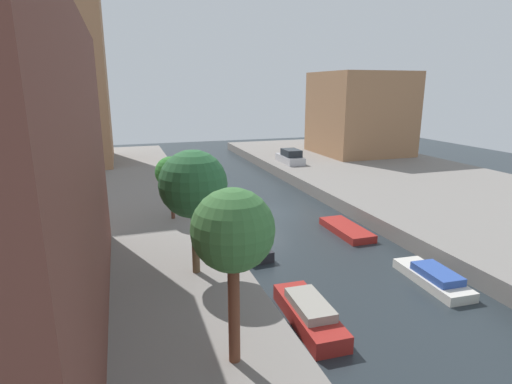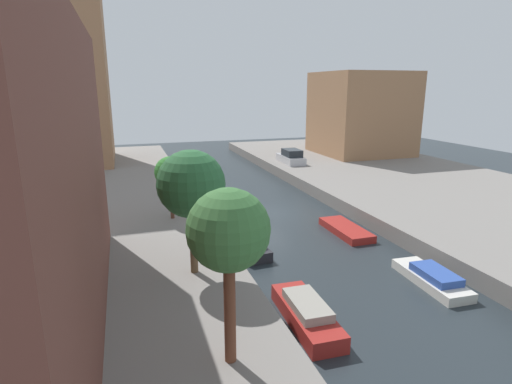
{
  "view_description": "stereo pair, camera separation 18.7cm",
  "coord_description": "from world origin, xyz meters",
  "px_view_note": "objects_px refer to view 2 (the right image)",
  "views": [
    {
      "loc": [
        -10.09,
        -27.25,
        9.08
      ],
      "look_at": [
        -0.15,
        2.88,
        0.92
      ],
      "focal_mm": 28.83,
      "sensor_mm": 36.0,
      "label": 1
    },
    {
      "loc": [
        -9.91,
        -27.3,
        9.08
      ],
      "look_at": [
        -0.15,
        2.88,
        0.92
      ],
      "focal_mm": 28.83,
      "sensor_mm": 36.0,
      "label": 2
    }
  ],
  "objects_px": {
    "parked_car": "(291,157)",
    "moored_boat_right_1": "(432,278)",
    "street_tree_2": "(170,173)",
    "moored_boat_left_1": "(306,313)",
    "apartment_tower_far": "(52,39)",
    "street_tree_0": "(228,232)",
    "moored_boat_right_2": "(346,230)",
    "moored_boat_left_2": "(249,247)",
    "moored_boat_left_3": "(221,214)",
    "moored_boat_left_4": "(199,189)",
    "low_block_right": "(361,113)",
    "street_tree_1": "(191,185)"
  },
  "relations": [
    {
      "from": "low_block_right",
      "to": "moored_boat_right_2",
      "type": "bearing_deg",
      "value": -123.11
    },
    {
      "from": "moored_boat_right_1",
      "to": "moored_boat_right_2",
      "type": "relative_size",
      "value": 0.99
    },
    {
      "from": "street_tree_2",
      "to": "moored_boat_left_1",
      "type": "height_order",
      "value": "street_tree_2"
    },
    {
      "from": "apartment_tower_far",
      "to": "moored_boat_left_1",
      "type": "height_order",
      "value": "apartment_tower_far"
    },
    {
      "from": "low_block_right",
      "to": "street_tree_0",
      "type": "bearing_deg",
      "value": -126.68
    },
    {
      "from": "low_block_right",
      "to": "street_tree_2",
      "type": "relative_size",
      "value": 2.56
    },
    {
      "from": "parked_car",
      "to": "moored_boat_right_1",
      "type": "height_order",
      "value": "parked_car"
    },
    {
      "from": "street_tree_2",
      "to": "moored_boat_left_4",
      "type": "xyz_separation_m",
      "value": [
        3.42,
        9.83,
        -3.64
      ]
    },
    {
      "from": "moored_boat_right_1",
      "to": "moored_boat_left_3",
      "type": "bearing_deg",
      "value": 118.63
    },
    {
      "from": "low_block_right",
      "to": "moored_boat_right_2",
      "type": "height_order",
      "value": "low_block_right"
    },
    {
      "from": "street_tree_0",
      "to": "street_tree_2",
      "type": "relative_size",
      "value": 1.37
    },
    {
      "from": "moored_boat_right_1",
      "to": "moored_boat_left_4",
      "type": "bearing_deg",
      "value": 109.48
    },
    {
      "from": "street_tree_2",
      "to": "moored_boat_left_1",
      "type": "relative_size",
      "value": 0.87
    },
    {
      "from": "moored_boat_right_1",
      "to": "street_tree_1",
      "type": "bearing_deg",
      "value": 165.78
    },
    {
      "from": "moored_boat_left_1",
      "to": "moored_boat_left_4",
      "type": "height_order",
      "value": "moored_boat_left_1"
    },
    {
      "from": "low_block_right",
      "to": "street_tree_1",
      "type": "distance_m",
      "value": 37.39
    },
    {
      "from": "moored_boat_left_1",
      "to": "moored_boat_left_3",
      "type": "relative_size",
      "value": 1.36
    },
    {
      "from": "moored_boat_left_1",
      "to": "moored_boat_right_2",
      "type": "relative_size",
      "value": 1.04
    },
    {
      "from": "moored_boat_right_2",
      "to": "street_tree_2",
      "type": "bearing_deg",
      "value": 162.01
    },
    {
      "from": "apartment_tower_far",
      "to": "moored_boat_right_1",
      "type": "distance_m",
      "value": 41.47
    },
    {
      "from": "low_block_right",
      "to": "parked_car",
      "type": "distance_m",
      "value": 12.09
    },
    {
      "from": "apartment_tower_far",
      "to": "street_tree_0",
      "type": "height_order",
      "value": "apartment_tower_far"
    },
    {
      "from": "street_tree_2",
      "to": "apartment_tower_far",
      "type": "bearing_deg",
      "value": 110.53
    },
    {
      "from": "street_tree_0",
      "to": "moored_boat_right_1",
      "type": "relative_size",
      "value": 1.25
    },
    {
      "from": "street_tree_2",
      "to": "parked_car",
      "type": "bearing_deg",
      "value": 46.94
    },
    {
      "from": "low_block_right",
      "to": "moored_boat_left_2",
      "type": "xyz_separation_m",
      "value": [
        -21.66,
        -23.95,
        -5.53
      ]
    },
    {
      "from": "street_tree_1",
      "to": "parked_car",
      "type": "xyz_separation_m",
      "value": [
        14.61,
        23.81,
        -3.4
      ]
    },
    {
      "from": "street_tree_1",
      "to": "street_tree_2",
      "type": "relative_size",
      "value": 1.4
    },
    {
      "from": "moored_boat_left_1",
      "to": "moored_boat_right_1",
      "type": "distance_m",
      "value": 7.12
    },
    {
      "from": "apartment_tower_far",
      "to": "moored_boat_right_2",
      "type": "relative_size",
      "value": 5.84
    },
    {
      "from": "parked_car",
      "to": "moored_boat_left_2",
      "type": "relative_size",
      "value": 1.26
    },
    {
      "from": "moored_boat_left_1",
      "to": "moored_boat_left_3",
      "type": "height_order",
      "value": "moored_boat_left_1"
    },
    {
      "from": "apartment_tower_far",
      "to": "street_tree_0",
      "type": "distance_m",
      "value": 39.77
    },
    {
      "from": "low_block_right",
      "to": "street_tree_2",
      "type": "xyz_separation_m",
      "value": [
        -25.31,
        -19.34,
        -1.95
      ]
    },
    {
      "from": "parked_car",
      "to": "moored_boat_left_4",
      "type": "relative_size",
      "value": 1.03
    },
    {
      "from": "street_tree_2",
      "to": "moored_boat_left_4",
      "type": "height_order",
      "value": "street_tree_2"
    },
    {
      "from": "moored_boat_left_3",
      "to": "street_tree_1",
      "type": "bearing_deg",
      "value": -109.2
    },
    {
      "from": "street_tree_1",
      "to": "moored_boat_right_1",
      "type": "height_order",
      "value": "street_tree_1"
    },
    {
      "from": "low_block_right",
      "to": "moored_boat_left_4",
      "type": "distance_m",
      "value": 24.51
    },
    {
      "from": "parked_car",
      "to": "moored_boat_left_1",
      "type": "relative_size",
      "value": 1.01
    },
    {
      "from": "street_tree_2",
      "to": "parked_car",
      "type": "height_order",
      "value": "street_tree_2"
    },
    {
      "from": "street_tree_0",
      "to": "moored_boat_right_1",
      "type": "height_order",
      "value": "street_tree_0"
    },
    {
      "from": "street_tree_0",
      "to": "moored_boat_right_2",
      "type": "bearing_deg",
      "value": 47.01
    },
    {
      "from": "street_tree_1",
      "to": "moored_boat_left_1",
      "type": "bearing_deg",
      "value": -46.36
    },
    {
      "from": "moored_boat_left_3",
      "to": "street_tree_2",
      "type": "bearing_deg",
      "value": -148.75
    },
    {
      "from": "low_block_right",
      "to": "street_tree_1",
      "type": "relative_size",
      "value": 1.83
    },
    {
      "from": "parked_car",
      "to": "moored_boat_right_1",
      "type": "xyz_separation_m",
      "value": [
        -3.86,
        -26.53,
        -1.29
      ]
    },
    {
      "from": "street_tree_2",
      "to": "parked_car",
      "type": "xyz_separation_m",
      "value": [
        14.61,
        15.64,
        -2.31
      ]
    },
    {
      "from": "moored_boat_left_4",
      "to": "apartment_tower_far",
      "type": "bearing_deg",
      "value": 132.16
    },
    {
      "from": "street_tree_0",
      "to": "street_tree_2",
      "type": "bearing_deg",
      "value": 90.0
    }
  ]
}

